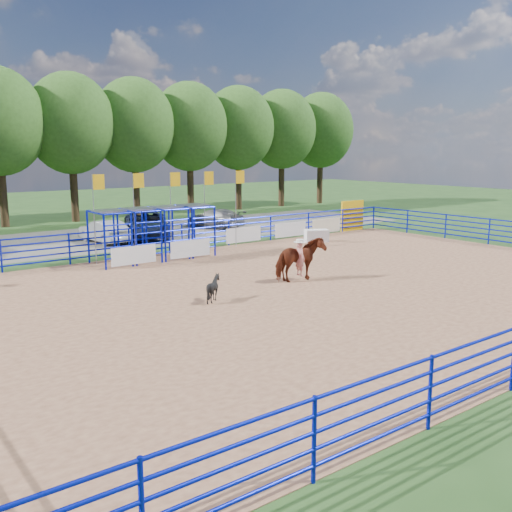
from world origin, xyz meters
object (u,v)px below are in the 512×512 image
calf (213,288)px  car_b (104,231)px  announcer_table (316,236)px  car_d (215,218)px  horse_and_rider (300,258)px  car_c (146,224)px

calf → car_b: car_b is taller
announcer_table → calf: size_ratio=1.43×
calf → car_b: bearing=-2.7°
car_d → calf: bearing=42.8°
announcer_table → car_d: bearing=98.1°
horse_and_rider → car_b: bearing=99.9°
car_d → horse_and_rider: bearing=54.7°
car_b → car_c: size_ratio=0.69×
calf → announcer_table: bearing=-52.7°
car_b → announcer_table: bearing=137.7°
car_c → car_d: size_ratio=1.29×
announcer_table → car_c: car_c is taller
announcer_table → horse_and_rider: horse_and_rider is taller
announcer_table → car_c: bearing=132.9°
horse_and_rider → announcer_table: bearing=43.2°
announcer_table → car_b: car_b is taller
horse_and_rider → car_b: 14.51m
horse_and_rider → car_c: (0.35, 14.64, -0.17)m
car_d → car_b: bearing=-3.5°
announcer_table → car_d: (-1.27, 8.90, 0.27)m
announcer_table → car_b: size_ratio=0.34×
car_b → car_d: bearing=-175.5°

